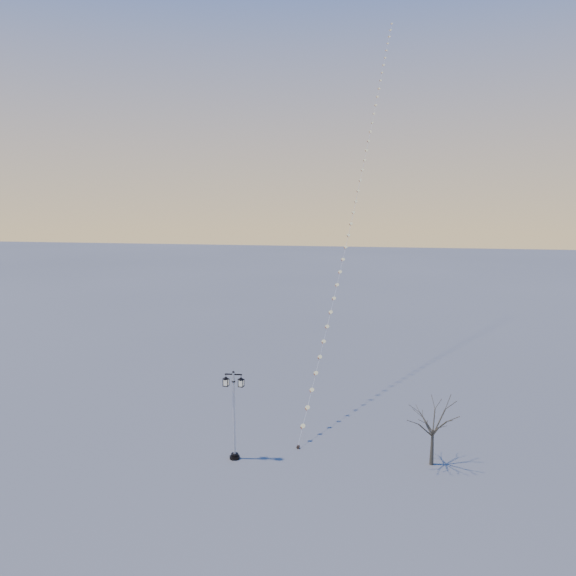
# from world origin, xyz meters

# --- Properties ---
(ground) EXTENTS (300.00, 300.00, 0.00)m
(ground) POSITION_xyz_m (0.00, 0.00, 0.00)
(ground) COLOR slate
(ground) RESTS_ON ground
(street_lamp) EXTENTS (1.25, 0.55, 4.91)m
(street_lamp) POSITION_xyz_m (-3.15, 0.12, 2.72)
(street_lamp) COLOR black
(street_lamp) RESTS_ON ground
(bare_tree) EXTENTS (2.12, 2.12, 3.52)m
(bare_tree) POSITION_xyz_m (7.27, 1.46, 2.45)
(bare_tree) COLOR #413B2C
(bare_tree) RESTS_ON ground
(kite_train) EXTENTS (4.50, 39.36, 34.26)m
(kite_train) POSITION_xyz_m (1.95, 21.40, 17.01)
(kite_train) COLOR #352519
(kite_train) RESTS_ON ground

